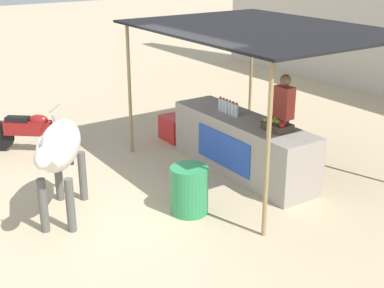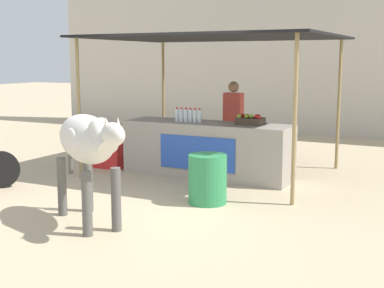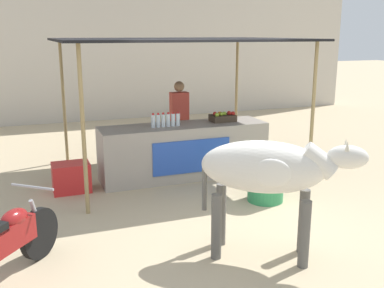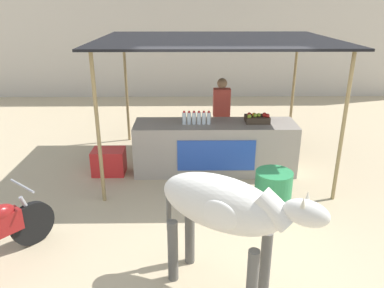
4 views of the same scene
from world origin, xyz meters
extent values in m
plane|color=tan|center=(0.00, 0.00, 0.00)|extent=(60.00, 60.00, 0.00)
cube|color=beige|center=(0.00, 8.45, 2.85)|extent=(16.00, 0.50, 5.70)
cube|color=#9E9389|center=(0.00, 2.20, 0.48)|extent=(3.00, 0.80, 0.96)
cube|color=#264CB2|center=(0.00, 1.79, 0.48)|extent=(1.40, 0.02, 0.58)
cube|color=black|center=(0.00, 2.50, 2.43)|extent=(4.20, 3.20, 0.04)
cylinder|color=#997F51|center=(-1.89, 1.06, 1.22)|extent=(0.06, 0.06, 2.43)
cylinder|color=#997F51|center=(1.89, 1.06, 1.22)|extent=(0.06, 0.06, 2.43)
cylinder|color=#997F51|center=(-1.89, 3.94, 1.22)|extent=(0.06, 0.06, 2.43)
cylinder|color=#997F51|center=(1.89, 3.94, 1.22)|extent=(0.06, 0.06, 2.43)
cylinder|color=silver|center=(-0.57, 2.15, 1.07)|extent=(0.07, 0.07, 0.22)
cylinder|color=red|center=(-0.57, 2.15, 1.19)|extent=(0.04, 0.04, 0.03)
cylinder|color=silver|center=(-0.48, 2.15, 1.07)|extent=(0.07, 0.07, 0.22)
cylinder|color=red|center=(-0.48, 2.15, 1.19)|extent=(0.04, 0.04, 0.03)
cylinder|color=silver|center=(-0.39, 2.15, 1.07)|extent=(0.07, 0.07, 0.22)
cylinder|color=red|center=(-0.39, 2.15, 1.19)|extent=(0.04, 0.04, 0.03)
cylinder|color=silver|center=(-0.30, 2.15, 1.07)|extent=(0.07, 0.07, 0.22)
cylinder|color=red|center=(-0.30, 2.15, 1.19)|extent=(0.04, 0.04, 0.03)
cylinder|color=silver|center=(-0.21, 2.15, 1.07)|extent=(0.07, 0.07, 0.22)
cylinder|color=red|center=(-0.21, 2.15, 1.19)|extent=(0.04, 0.04, 0.03)
cylinder|color=silver|center=(-0.12, 2.15, 1.07)|extent=(0.07, 0.07, 0.22)
cylinder|color=red|center=(-0.12, 2.15, 1.19)|extent=(0.04, 0.04, 0.03)
cube|color=#3F3326|center=(0.78, 2.25, 1.02)|extent=(0.44, 0.32, 0.12)
sphere|color=#8CB22D|center=(0.80, 2.23, 1.11)|extent=(0.08, 0.08, 0.08)
sphere|color=#B21E19|center=(0.90, 2.21, 1.11)|extent=(0.08, 0.08, 0.08)
sphere|color=#B21E19|center=(0.91, 2.26, 1.11)|extent=(0.08, 0.08, 0.08)
sphere|color=#B21E19|center=(0.63, 2.27, 1.11)|extent=(0.08, 0.08, 0.08)
sphere|color=#B21E19|center=(0.96, 2.18, 1.11)|extent=(0.08, 0.08, 0.08)
sphere|color=#8CB22D|center=(0.62, 2.15, 1.11)|extent=(0.08, 0.08, 0.08)
sphere|color=orange|center=(0.72, 2.25, 1.11)|extent=(0.08, 0.08, 0.08)
sphere|color=#8CB22D|center=(0.73, 2.20, 1.11)|extent=(0.08, 0.08, 0.08)
cylinder|color=#383842|center=(0.18, 2.95, 0.44)|extent=(0.22, 0.22, 0.88)
cube|color=#BF3F33|center=(0.18, 2.95, 1.16)|extent=(0.34, 0.20, 0.56)
sphere|color=#8C6647|center=(0.18, 2.95, 1.55)|extent=(0.20, 0.20, 0.20)
cube|color=red|center=(-2.00, 2.10, 0.24)|extent=(0.60, 0.44, 0.48)
cylinder|color=#2D8C51|center=(0.77, 0.60, 0.36)|extent=(0.55, 0.55, 0.71)
ellipsoid|color=silver|center=(-0.18, -0.93, 1.08)|extent=(1.46, 1.19, 0.60)
cylinder|color=#575551|center=(0.33, -1.04, 0.39)|extent=(0.12, 0.12, 0.78)
cylinder|color=#575551|center=(0.14, -1.35, 0.39)|extent=(0.12, 0.12, 0.78)
cylinder|color=#575551|center=(-0.49, -0.51, 0.39)|extent=(0.12, 0.12, 0.78)
cylinder|color=#575551|center=(-0.69, -0.82, 0.39)|extent=(0.12, 0.12, 0.78)
cylinder|color=silver|center=(0.32, -1.25, 1.19)|extent=(0.51, 0.44, 0.41)
ellipsoid|color=silver|center=(0.58, -1.41, 1.25)|extent=(0.49, 0.42, 0.26)
cone|color=beige|center=(0.60, -1.34, 1.39)|extent=(0.05, 0.05, 0.10)
cone|color=beige|center=(0.52, -1.46, 1.39)|extent=(0.05, 0.05, 0.10)
cylinder|color=#575551|center=(-0.74, -0.57, 0.81)|extent=(0.06, 0.06, 0.60)
ellipsoid|color=silver|center=(-0.21, -1.17, 1.08)|extent=(0.42, 0.32, 0.32)
cylinder|color=black|center=(-2.59, -0.08, 0.30)|extent=(0.44, 0.52, 0.60)
camera|label=1|loc=(6.62, -3.29, 3.68)|focal=50.00mm
camera|label=2|loc=(3.98, -6.17, 2.06)|focal=50.00mm
camera|label=3|loc=(-2.63, -5.16, 2.54)|focal=42.00mm
camera|label=4|loc=(-0.52, -4.39, 3.07)|focal=35.00mm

